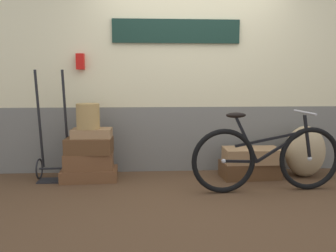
# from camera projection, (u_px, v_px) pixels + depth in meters

# --- Properties ---
(ground) EXTENTS (9.50, 5.20, 0.06)m
(ground) POSITION_uv_depth(u_px,v_px,m) (198.00, 190.00, 3.95)
(ground) COLOR #513823
(station_building) EXTENTS (7.50, 0.74, 2.58)m
(station_building) POSITION_uv_depth(u_px,v_px,m) (190.00, 75.00, 4.61)
(station_building) COLOR slate
(station_building) RESTS_ON ground
(suitcase_0) EXTENTS (0.69, 0.40, 0.15)m
(suitcase_0) POSITION_uv_depth(u_px,v_px,m) (90.00, 174.00, 4.24)
(suitcase_0) COLOR brown
(suitcase_0) RESTS_ON ground
(suitcase_1) EXTENTS (0.60, 0.37, 0.20)m
(suitcase_1) POSITION_uv_depth(u_px,v_px,m) (89.00, 161.00, 4.22)
(suitcase_1) COLOR brown
(suitcase_1) RESTS_ON suitcase_0
(suitcase_2) EXTENTS (0.57, 0.35, 0.19)m
(suitcase_2) POSITION_uv_depth(u_px,v_px,m) (89.00, 145.00, 4.18)
(suitcase_2) COLOR brown
(suitcase_2) RESTS_ON suitcase_1
(suitcase_3) EXTENTS (0.48, 0.28, 0.11)m
(suitcase_3) POSITION_uv_depth(u_px,v_px,m) (92.00, 133.00, 4.19)
(suitcase_3) COLOR #9E754C
(suitcase_3) RESTS_ON suitcase_2
(suitcase_4) EXTENTS (0.73, 0.43, 0.20)m
(suitcase_4) POSITION_uv_depth(u_px,v_px,m) (249.00, 170.00, 4.36)
(suitcase_4) COLOR brown
(suitcase_4) RESTS_ON ground
(suitcase_5) EXTENTS (0.70, 0.38, 0.18)m
(suitcase_5) POSITION_uv_depth(u_px,v_px,m) (252.00, 155.00, 4.31)
(suitcase_5) COLOR #9E754C
(suitcase_5) RESTS_ON suitcase_4
(wicker_basket) EXTENTS (0.28, 0.28, 0.30)m
(wicker_basket) POSITION_uv_depth(u_px,v_px,m) (88.00, 116.00, 4.15)
(wicker_basket) COLOR #A8844C
(wicker_basket) RESTS_ON suitcase_3
(luggage_trolley) EXTENTS (0.40, 0.35, 1.35)m
(luggage_trolley) POSITION_uv_depth(u_px,v_px,m) (54.00, 153.00, 4.25)
(luggage_trolley) COLOR black
(luggage_trolley) RESTS_ON ground
(burlap_sack) EXTENTS (0.50, 0.43, 0.65)m
(burlap_sack) POSITION_uv_depth(u_px,v_px,m) (305.00, 151.00, 4.38)
(burlap_sack) COLOR tan
(burlap_sack) RESTS_ON ground
(bicycle) EXTENTS (1.70, 0.46, 0.89)m
(bicycle) POSITION_uv_depth(u_px,v_px,m) (267.00, 158.00, 3.79)
(bicycle) COLOR black
(bicycle) RESTS_ON ground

